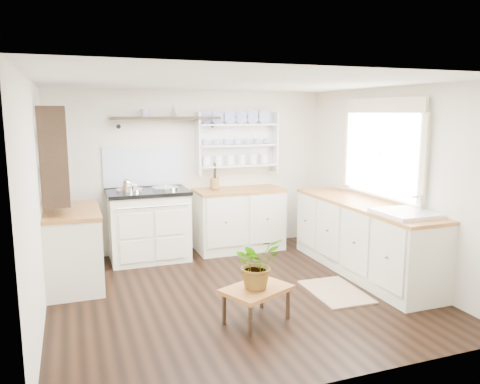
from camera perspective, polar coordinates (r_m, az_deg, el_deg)
name	(u,v)px	position (r m, az deg, el deg)	size (l,w,h in m)	color
floor	(237,293)	(5.36, -0.31, -12.18)	(4.00, 3.80, 0.01)	black
wall_back	(193,171)	(6.85, -5.71, 2.54)	(4.00, 0.02, 2.30)	silver
wall_right	(391,182)	(6.02, 17.92, 1.13)	(0.02, 3.80, 2.30)	silver
wall_left	(36,204)	(4.77, -23.58, -1.36)	(0.02, 3.80, 2.30)	silver
ceiling	(237,83)	(4.98, -0.33, 13.18)	(4.00, 3.80, 0.01)	white
window	(381,148)	(6.06, 16.87, 5.19)	(0.08, 1.55, 1.22)	white
aga_cooker	(149,224)	(6.50, -11.07, -3.90)	(1.08, 0.75, 0.99)	white
back_cabinets	(239,219)	(6.86, -0.12, -3.25)	(1.27, 0.63, 0.90)	silver
right_cabinets	(363,237)	(6.05, 14.74, -5.34)	(0.62, 2.43, 0.90)	silver
belfast_sink	(405,224)	(5.40, 19.44, -3.68)	(0.55, 0.60, 0.45)	white
left_cabinets	(73,247)	(5.79, -19.64, -6.28)	(0.62, 1.13, 0.90)	silver
plate_rack	(236,142)	(6.96, -0.48, 6.06)	(1.20, 0.22, 0.90)	white
high_shelf	(166,119)	(6.59, -8.96, 8.81)	(1.50, 0.29, 0.16)	black
left_shelving	(54,153)	(5.60, -21.70, 4.43)	(0.28, 0.80, 1.05)	black
kettle	(127,187)	(6.24, -13.59, 0.56)	(0.17, 0.17, 0.21)	silver
utensil_crock	(215,183)	(6.73, -3.12, 1.05)	(0.13, 0.13, 0.15)	olive
center_table	(257,292)	(4.59, 2.04, -12.08)	(0.76, 0.67, 0.34)	brown
potted_plant	(257,263)	(4.49, 2.06, -8.66)	(0.44, 0.38, 0.49)	#3F7233
floor_rug	(336,292)	(5.48, 11.58, -11.81)	(0.55, 0.85, 0.02)	#967357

